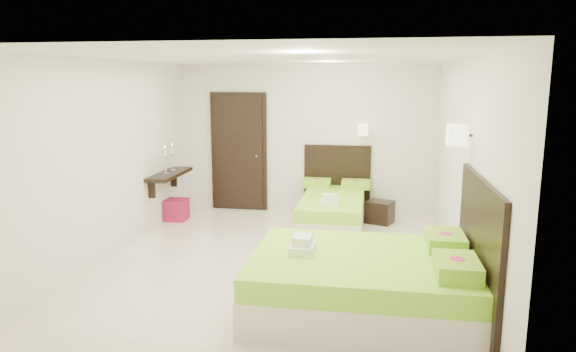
% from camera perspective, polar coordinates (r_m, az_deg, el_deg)
% --- Properties ---
extents(floor, '(5.50, 5.50, 0.00)m').
position_cam_1_polar(floor, '(6.72, -1.28, -9.71)').
color(floor, beige).
rests_on(floor, ground).
extents(bed_single, '(1.16, 1.94, 1.60)m').
position_cam_1_polar(bed_single, '(8.33, 5.03, -3.55)').
color(bed_single, beige).
rests_on(bed_single, ground).
extents(bed_double, '(2.26, 1.92, 1.86)m').
position_cam_1_polar(bed_double, '(5.39, 9.20, -11.34)').
color(bed_double, beige).
rests_on(bed_double, ground).
extents(nightstand, '(0.51, 0.49, 0.37)m').
position_cam_1_polar(nightstand, '(8.64, 10.15, -3.95)').
color(nightstand, black).
rests_on(nightstand, ground).
extents(ottoman, '(0.35, 0.35, 0.35)m').
position_cam_1_polar(ottoman, '(8.88, -12.31, -3.67)').
color(ottoman, maroon).
rests_on(ottoman, ground).
extents(door, '(1.02, 0.15, 2.14)m').
position_cam_1_polar(door, '(9.29, -5.48, 2.65)').
color(door, black).
rests_on(door, ground).
extents(console_shelf, '(0.35, 1.20, 0.78)m').
position_cam_1_polar(console_shelf, '(8.58, -13.07, 0.17)').
color(console_shelf, black).
rests_on(console_shelf, ground).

